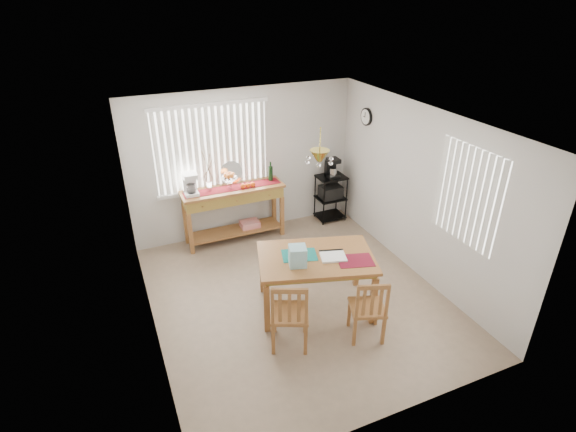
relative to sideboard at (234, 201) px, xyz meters
name	(u,v)px	position (x,y,z in m)	size (l,w,h in m)	color
ground	(297,297)	(0.30, -1.98, -0.75)	(4.00, 4.50, 0.01)	gray
room_shell	(297,191)	(0.30, -1.97, 0.95)	(4.20, 4.70, 2.70)	silver
sideboard	(234,201)	(0.00, 0.00, 0.00)	(1.76, 0.50, 0.99)	#9A6434
sideboard_items	(216,182)	(-0.29, 0.02, 0.40)	(1.67, 0.42, 0.76)	maroon
wire_cart	(331,194)	(1.91, 0.02, -0.21)	(0.52, 0.42, 0.88)	black
cart_items	(332,168)	(1.91, 0.03, 0.31)	(0.21, 0.25, 0.36)	black
dining_table	(316,262)	(0.45, -2.27, -0.01)	(1.76, 1.39, 0.83)	#9A6434
table_items	(307,256)	(0.27, -2.35, 0.18)	(1.16, 0.86, 0.26)	#15766E
chair_left	(290,314)	(-0.19, -2.85, -0.26)	(0.61, 0.61, 1.00)	#9A6434
chair_right	(368,309)	(0.77, -3.10, -0.29)	(0.55, 0.55, 0.93)	#9A6434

